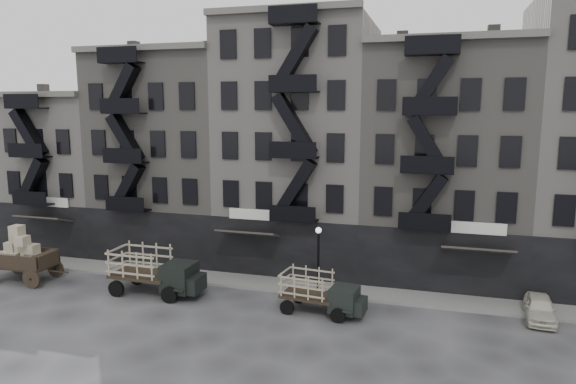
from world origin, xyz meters
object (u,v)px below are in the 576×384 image
(car_east, at_px, (540,308))
(pedestrian_mid, at_px, (176,283))
(wagon, at_px, (20,249))
(horse, at_px, (25,256))
(stake_truck_east, at_px, (320,290))
(stake_truck_west, at_px, (154,268))

(car_east, bearing_deg, pedestrian_mid, -168.68)
(wagon, bearing_deg, horse, 128.62)
(stake_truck_east, bearing_deg, stake_truck_west, -174.15)
(stake_truck_east, xyz_separation_m, car_east, (11.53, 2.43, -0.70))
(wagon, height_order, stake_truck_east, wagon)
(car_east, bearing_deg, horse, -175.28)
(wagon, bearing_deg, pedestrian_mid, 0.10)
(stake_truck_west, distance_m, pedestrian_mid, 1.67)
(wagon, height_order, pedestrian_mid, wagon)
(wagon, bearing_deg, car_east, 3.60)
(car_east, relative_size, pedestrian_mid, 2.27)
(horse, relative_size, stake_truck_east, 0.36)
(horse, bearing_deg, wagon, -144.88)
(stake_truck_west, bearing_deg, horse, 169.77)
(horse, bearing_deg, pedestrian_mid, -104.69)
(stake_truck_east, bearing_deg, pedestrian_mid, -174.00)
(wagon, distance_m, pedestrian_mid, 11.21)
(wagon, relative_size, pedestrian_mid, 2.68)
(wagon, relative_size, car_east, 1.18)
(wagon, distance_m, car_east, 31.69)
(stake_truck_west, height_order, stake_truck_east, stake_truck_west)
(horse, distance_m, car_east, 33.71)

